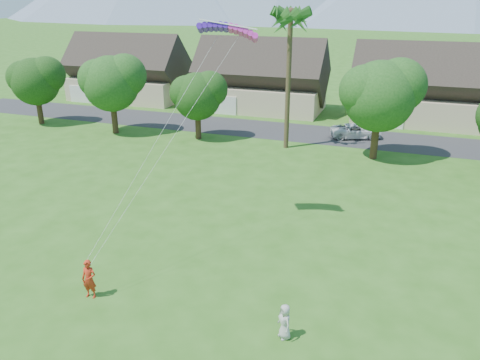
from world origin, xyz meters
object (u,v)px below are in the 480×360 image
at_px(parked_car, 356,131).
at_px(kite_flyer, 89,279).
at_px(watcher, 285,322).
at_px(parafoil_kite, 228,28).

bearing_deg(parked_car, kite_flyer, 144.25).
bearing_deg(watcher, parked_car, 140.04).
distance_m(kite_flyer, watcher, 9.32).
bearing_deg(kite_flyer, watcher, -3.64).
bearing_deg(watcher, parafoil_kite, 171.49).
distance_m(parked_car, parafoil_kite, 25.20).
relative_size(kite_flyer, parafoil_kite, 0.56).
distance_m(watcher, parafoil_kite, 15.34).
height_order(parked_car, parafoil_kite, parafoil_kite).
xyz_separation_m(watcher, parafoil_kite, (-5.84, 9.08, 10.90)).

